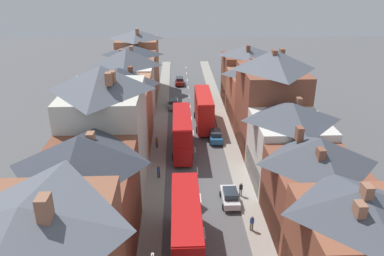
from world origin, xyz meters
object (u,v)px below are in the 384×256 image
(double_decker_bus_lead, at_px, (186,228))
(car_near_silver, at_px, (230,196))
(pedestrian_mid_left, at_px, (252,222))
(double_decker_bus_mid_street, at_px, (204,109))
(car_parked_left_b, at_px, (181,119))
(pedestrian_far_left, at_px, (158,171))
(car_parked_right_a, at_px, (215,136))
(pedestrian_mid_right, at_px, (241,189))
(car_near_blue, at_px, (173,103))
(double_decker_bus_far_approaching, at_px, (182,132))
(car_mid_black, at_px, (180,81))
(car_parked_left_a, at_px, (206,96))
(pedestrian_far_right, at_px, (157,142))

(double_decker_bus_lead, xyz_separation_m, car_near_silver, (4.91, 7.71, -2.01))
(double_decker_bus_lead, height_order, pedestrian_mid_left, double_decker_bus_lead)
(double_decker_bus_mid_street, xyz_separation_m, car_parked_left_b, (-3.59, 0.58, -1.98))
(pedestrian_far_left, bearing_deg, car_parked_left_b, 80.16)
(car_parked_right_a, height_order, pedestrian_mid_right, pedestrian_mid_right)
(car_near_blue, xyz_separation_m, car_parked_right_a, (6.20, -14.90, 0.04))
(pedestrian_mid_left, bearing_deg, pedestrian_mid_right, 90.83)
(double_decker_bus_far_approaching, relative_size, car_near_silver, 2.70)
(car_mid_black, bearing_deg, car_near_blue, -95.04)
(car_near_blue, xyz_separation_m, pedestrian_mid_right, (7.55, -29.52, 0.22))
(double_decker_bus_mid_street, distance_m, pedestrian_mid_right, 21.13)
(car_near_blue, height_order, pedestrian_mid_right, pedestrian_mid_right)
(car_parked_left_a, bearing_deg, pedestrian_far_left, -105.19)
(pedestrian_mid_left, bearing_deg, car_parked_left_a, 92.09)
(double_decker_bus_mid_street, distance_m, car_parked_right_a, 6.69)
(car_mid_black, bearing_deg, pedestrian_mid_right, -81.97)
(double_decker_bus_far_approaching, distance_m, pedestrian_mid_right, 13.46)
(car_near_silver, bearing_deg, car_mid_black, 96.16)
(pedestrian_mid_right, xyz_separation_m, pedestrian_far_right, (-9.80, 12.65, 0.00))
(pedestrian_mid_right, bearing_deg, car_parked_left_a, 92.31)
(pedestrian_mid_right, relative_size, pedestrian_far_right, 1.00)
(double_decker_bus_mid_street, xyz_separation_m, car_parked_right_a, (1.31, -6.26, -1.96))
(double_decker_bus_mid_street, height_order, car_parked_left_a, double_decker_bus_mid_street)
(double_decker_bus_far_approaching, bearing_deg, double_decker_bus_lead, -90.00)
(pedestrian_mid_left, bearing_deg, double_decker_bus_far_approaching, 109.67)
(car_parked_left_a, relative_size, pedestrian_mid_right, 2.73)
(double_decker_bus_lead, relative_size, double_decker_bus_mid_street, 1.00)
(double_decker_bus_lead, distance_m, car_parked_left_a, 42.46)
(double_decker_bus_far_approaching, xyz_separation_m, car_near_blue, (-1.29, 17.74, -2.01))
(car_mid_black, relative_size, pedestrian_mid_right, 2.81)
(car_parked_left_a, height_order, car_parked_left_b, car_parked_left_b)
(car_parked_right_a, xyz_separation_m, pedestrian_mid_left, (1.43, -20.58, 0.18))
(car_parked_left_a, bearing_deg, car_mid_black, 114.10)
(car_parked_right_a, bearing_deg, car_near_silver, -90.00)
(double_decker_bus_mid_street, relative_size, car_near_blue, 2.39)
(car_near_silver, height_order, pedestrian_far_left, pedestrian_far_left)
(car_parked_left_a, xyz_separation_m, car_parked_left_b, (-4.90, -11.85, 0.03))
(double_decker_bus_lead, xyz_separation_m, pedestrian_mid_left, (6.34, 2.85, -1.78))
(double_decker_bus_lead, distance_m, pedestrian_mid_left, 7.18)
(double_decker_bus_lead, relative_size, car_near_blue, 2.39)
(double_decker_bus_lead, bearing_deg, car_near_silver, 57.52)
(double_decker_bus_far_approaching, height_order, pedestrian_far_right, double_decker_bus_far_approaching)
(pedestrian_far_left, bearing_deg, car_near_blue, 86.20)
(double_decker_bus_mid_street, relative_size, car_mid_black, 2.39)
(double_decker_bus_mid_street, distance_m, pedestrian_mid_left, 27.04)
(pedestrian_far_left, bearing_deg, pedestrian_mid_right, -25.04)
(car_parked_right_a, bearing_deg, car_parked_left_a, 90.00)
(double_decker_bus_lead, relative_size, pedestrian_mid_left, 6.71)
(car_near_silver, height_order, pedestrian_mid_right, pedestrian_mid_right)
(car_parked_left_a, distance_m, car_mid_black, 12.00)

